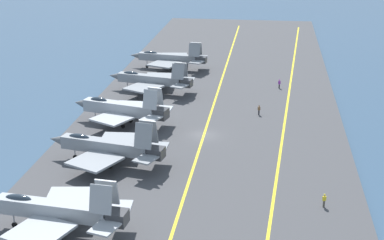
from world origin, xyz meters
The scene contains 12 objects.
ground_plane centered at (0.00, 0.00, 0.00)m, with size 2000.00×2000.00×0.00m, color #334C66.
carrier_deck centered at (0.00, 0.00, 0.20)m, with size 195.49×42.35×0.40m, color #424244.
deck_stripe_foul_line centered at (0.00, -11.65, 0.40)m, with size 175.94×0.36×0.01m, color yellow.
deck_stripe_centerline centered at (0.00, 0.00, 0.40)m, with size 175.94×0.36×0.01m, color yellow.
parked_jet_nearest centered at (-30.12, 11.95, 3.11)m, with size 13.58×16.51×6.49m.
parked_jet_second centered at (-12.23, 11.33, 2.92)m, with size 13.71×16.61×6.64m.
parked_jet_third centered at (2.79, 13.31, 3.06)m, with size 11.97×16.27×6.50m.
parked_jet_fourth centered at (20.24, 12.03, 2.83)m, with size 13.68×16.40×6.01m.
parked_jet_fifth centered at (37.15, 11.57, 2.84)m, with size 13.44×16.84×5.94m.
crew_purple_vest centered at (26.12, -11.27, 1.35)m, with size 0.44×0.46×1.74m.
crew_yellow_vest centered at (-20.57, -16.13, 1.31)m, with size 0.44×0.46×1.66m.
crew_brown_vest centered at (10.28, -7.90, 1.33)m, with size 0.43×0.46×1.70m.
Camera 1 is at (-81.56, -9.30, 32.42)m, focal length 55.00 mm.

